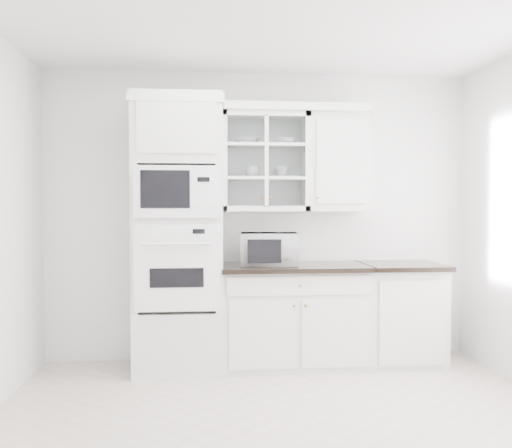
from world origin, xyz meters
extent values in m
cube|color=beige|center=(0.00, 0.00, 0.01)|extent=(4.00, 3.50, 0.01)
cube|color=white|center=(0.00, 1.74, 1.35)|extent=(4.00, 0.02, 2.70)
cube|color=white|center=(0.00, 0.00, 2.69)|extent=(4.00, 3.50, 0.02)
cube|color=silver|center=(-0.75, 1.43, 1.20)|extent=(0.76, 0.65, 2.40)
cube|color=white|center=(-0.75, 1.09, 0.94)|extent=(0.70, 0.03, 0.72)
cube|color=black|center=(-0.75, 1.07, 0.86)|extent=(0.44, 0.01, 0.16)
cube|color=white|center=(-0.75, 1.09, 1.56)|extent=(0.70, 0.03, 0.43)
cube|color=black|center=(-0.84, 1.07, 1.58)|extent=(0.40, 0.01, 0.31)
cube|color=silver|center=(0.28, 1.45, 0.44)|extent=(1.30, 0.60, 0.88)
cube|color=black|center=(0.28, 1.42, 0.90)|extent=(1.32, 0.67, 0.04)
cube|color=silver|center=(1.28, 1.45, 0.44)|extent=(0.70, 0.60, 0.88)
cube|color=black|center=(1.28, 1.42, 0.90)|extent=(0.72, 0.67, 0.04)
cube|color=silver|center=(0.03, 1.58, 1.85)|extent=(0.80, 0.33, 0.90)
cube|color=silver|center=(0.03, 1.58, 1.70)|extent=(0.74, 0.29, 0.02)
cube|color=silver|center=(0.03, 1.58, 2.00)|extent=(0.74, 0.29, 0.02)
cube|color=silver|center=(0.71, 1.58, 1.85)|extent=(0.55, 0.33, 0.90)
cube|color=white|center=(-0.07, 1.56, 2.33)|extent=(2.14, 0.38, 0.07)
imported|color=white|center=(0.05, 1.40, 1.06)|extent=(0.54, 0.46, 0.29)
imported|color=white|center=(-0.14, 1.59, 2.04)|extent=(0.24, 0.24, 0.06)
imported|color=white|center=(0.22, 1.59, 2.04)|extent=(0.24, 0.24, 0.06)
imported|color=white|center=(-0.08, 1.59, 1.76)|extent=(0.15, 0.15, 0.10)
imported|color=white|center=(0.19, 1.58, 1.76)|extent=(0.12, 0.12, 0.10)
camera|label=1|loc=(-0.52, -3.38, 1.46)|focal=38.00mm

